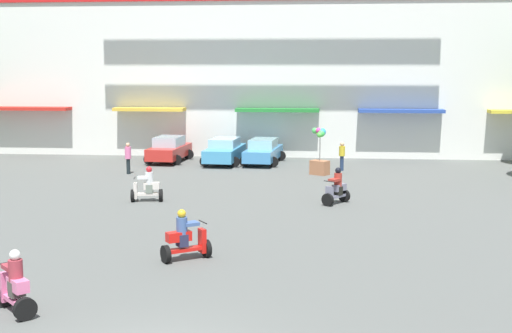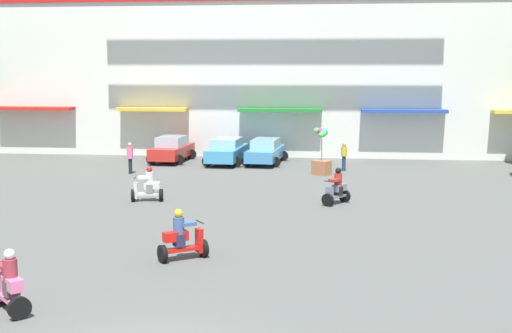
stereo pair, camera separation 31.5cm
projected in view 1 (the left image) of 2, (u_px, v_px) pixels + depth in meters
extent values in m
plane|color=#525551|center=(239.00, 216.00, 25.74)|extent=(128.00, 128.00, 0.00)
cube|color=silver|center=(279.00, 65.00, 46.98)|extent=(38.10, 10.81, 11.37)
cube|color=red|center=(30.00, 109.00, 43.02)|extent=(5.09, 1.10, 0.20)
cube|color=gold|center=(149.00, 109.00, 42.26)|extent=(4.41, 1.10, 0.20)
cube|color=#22772E|center=(277.00, 110.00, 41.48)|extent=(5.08, 1.10, 0.20)
cube|color=#284599|center=(401.00, 111.00, 40.75)|extent=(5.05, 1.10, 0.20)
cube|color=red|center=(169.00, 152.00, 40.37)|extent=(1.96, 4.24, 0.67)
cube|color=#9FB8C4|center=(169.00, 141.00, 40.28)|extent=(1.58, 2.16, 0.57)
cylinder|color=black|center=(163.00, 154.00, 41.81)|extent=(0.61, 0.21, 0.60)
cylinder|color=black|center=(189.00, 154.00, 41.52)|extent=(0.61, 0.21, 0.60)
cylinder|color=black|center=(149.00, 159.00, 39.31)|extent=(0.61, 0.21, 0.60)
cylinder|color=black|center=(177.00, 160.00, 39.03)|extent=(0.61, 0.21, 0.60)
cube|color=#3F90C0|center=(225.00, 153.00, 39.63)|extent=(1.99, 4.57, 0.70)
cube|color=#93BCD2|center=(225.00, 143.00, 39.54)|extent=(1.60, 2.33, 0.52)
cylinder|color=black|center=(216.00, 155.00, 41.17)|extent=(0.61, 0.21, 0.60)
cylinder|color=black|center=(244.00, 156.00, 40.89)|extent=(0.61, 0.21, 0.60)
cylinder|color=black|center=(205.00, 161.00, 38.47)|extent=(0.61, 0.21, 0.60)
cylinder|color=black|center=(234.00, 162.00, 38.19)|extent=(0.61, 0.21, 0.60)
cube|color=#3E85BF|center=(263.00, 154.00, 39.62)|extent=(2.03, 4.52, 0.64)
cube|color=#93C2C8|center=(263.00, 143.00, 39.54)|extent=(1.59, 2.31, 0.54)
cylinder|color=black|center=(254.00, 155.00, 41.14)|extent=(0.61, 0.22, 0.60)
cylinder|color=black|center=(281.00, 156.00, 40.83)|extent=(0.61, 0.22, 0.60)
cylinder|color=black|center=(245.00, 161.00, 38.50)|extent=(0.61, 0.22, 0.60)
cylinder|color=black|center=(273.00, 162.00, 38.19)|extent=(0.61, 0.22, 0.60)
cylinder|color=black|center=(133.00, 196.00, 28.47)|extent=(0.23, 0.54, 0.52)
cylinder|color=black|center=(161.00, 195.00, 28.55)|extent=(0.23, 0.54, 0.52)
cube|color=beige|center=(147.00, 194.00, 28.50)|extent=(1.05, 0.45, 0.10)
cube|color=beige|center=(152.00, 186.00, 28.46)|extent=(0.69, 0.41, 0.28)
cube|color=beige|center=(136.00, 191.00, 28.44)|extent=(0.19, 0.34, 0.66)
cylinder|color=black|center=(135.00, 178.00, 28.36)|extent=(0.12, 0.52, 0.04)
cube|color=slate|center=(149.00, 189.00, 28.47)|extent=(0.33, 0.36, 0.36)
cylinder|color=silver|center=(149.00, 178.00, 28.41)|extent=(0.37, 0.37, 0.52)
sphere|color=red|center=(149.00, 169.00, 28.36)|extent=(0.25, 0.25, 0.25)
cube|color=silver|center=(143.00, 178.00, 28.39)|extent=(0.49, 0.41, 0.10)
cylinder|color=black|center=(206.00, 248.00, 20.19)|extent=(0.42, 0.51, 0.52)
cylinder|color=black|center=(166.00, 254.00, 19.56)|extent=(0.42, 0.51, 0.52)
cube|color=red|center=(186.00, 249.00, 19.87)|extent=(1.08, 0.88, 0.10)
cube|color=red|center=(179.00, 236.00, 19.70)|extent=(0.76, 0.66, 0.28)
cube|color=red|center=(202.00, 241.00, 20.09)|extent=(0.30, 0.34, 0.71)
cylinder|color=black|center=(203.00, 222.00, 20.02)|extent=(0.33, 0.45, 0.04)
cube|color=#262642|center=(182.00, 240.00, 19.76)|extent=(0.41, 0.42, 0.36)
cylinder|color=#3E5A8F|center=(182.00, 226.00, 19.70)|extent=(0.45, 0.45, 0.49)
sphere|color=gold|center=(182.00, 213.00, 19.65)|extent=(0.25, 0.25, 0.25)
cube|color=#3E5A8F|center=(191.00, 224.00, 19.83)|extent=(0.56, 0.53, 0.10)
cylinder|color=black|center=(6.00, 296.00, 16.03)|extent=(0.47, 0.47, 0.52)
cylinder|color=black|center=(25.00, 309.00, 15.13)|extent=(0.47, 0.47, 0.52)
cube|color=pink|center=(15.00, 300.00, 15.57)|extent=(0.94, 0.93, 0.10)
cube|color=pink|center=(18.00, 284.00, 15.35)|extent=(0.68, 0.68, 0.28)
cube|color=pink|center=(7.00, 286.00, 15.90)|extent=(0.32, 0.33, 0.71)
cylinder|color=black|center=(6.00, 263.00, 15.84)|extent=(0.39, 0.39, 0.04)
cube|color=#4B4740|center=(17.00, 289.00, 15.44)|extent=(0.42, 0.42, 0.36)
cylinder|color=#93303A|center=(16.00, 270.00, 15.37)|extent=(0.45, 0.45, 0.49)
sphere|color=silver|center=(15.00, 255.00, 15.32)|extent=(0.25, 0.25, 0.25)
cube|color=#93303A|center=(11.00, 267.00, 15.57)|extent=(0.55, 0.55, 0.10)
cylinder|color=black|center=(328.00, 200.00, 27.56)|extent=(0.51, 0.42, 0.52)
cylinder|color=black|center=(344.00, 196.00, 28.44)|extent=(0.51, 0.42, 0.52)
cube|color=slate|center=(336.00, 196.00, 27.99)|extent=(0.84, 1.01, 0.10)
cube|color=slate|center=(339.00, 187.00, 28.10)|extent=(0.63, 0.71, 0.28)
cube|color=slate|center=(329.00, 194.00, 27.62)|extent=(0.34, 0.30, 0.65)
cylinder|color=black|center=(329.00, 181.00, 27.53)|extent=(0.44, 0.33, 0.04)
cube|color=black|center=(338.00, 191.00, 28.05)|extent=(0.42, 0.41, 0.36)
cylinder|color=#A03026|center=(338.00, 180.00, 27.98)|extent=(0.45, 0.45, 0.55)
sphere|color=black|center=(338.00, 170.00, 27.93)|extent=(0.25, 0.25, 0.25)
cube|color=#A03026|center=(334.00, 180.00, 27.79)|extent=(0.53, 0.56, 0.10)
cylinder|color=navy|center=(342.00, 163.00, 36.97)|extent=(0.28, 0.28, 0.81)
cylinder|color=gold|center=(342.00, 151.00, 36.88)|extent=(0.46, 0.46, 0.52)
sphere|color=tan|center=(342.00, 144.00, 36.82)|extent=(0.24, 0.24, 0.24)
cylinder|color=black|center=(128.00, 166.00, 35.84)|extent=(0.27, 0.27, 0.81)
cylinder|color=#DC6697|center=(128.00, 153.00, 35.73)|extent=(0.44, 0.44, 0.63)
sphere|color=tan|center=(128.00, 145.00, 35.67)|extent=(0.21, 0.21, 0.21)
cube|color=#A06644|center=(320.00, 168.00, 35.59)|extent=(1.08, 1.00, 0.75)
cylinder|color=#4C4C4C|center=(320.00, 149.00, 35.45)|extent=(0.04, 0.04, 1.20)
sphere|color=#2DA7D7|center=(322.00, 132.00, 35.32)|extent=(0.38, 0.38, 0.38)
sphere|color=#33A2E0|center=(323.00, 133.00, 35.50)|extent=(0.29, 0.29, 0.29)
sphere|color=yellow|center=(319.00, 132.00, 35.61)|extent=(0.36, 0.36, 0.36)
sphere|color=#45BF55|center=(315.00, 131.00, 35.44)|extent=(0.32, 0.32, 0.32)
sphere|color=#E43C92|center=(318.00, 130.00, 35.28)|extent=(0.28, 0.28, 0.28)
sphere|color=#51C648|center=(320.00, 135.00, 35.14)|extent=(0.29, 0.29, 0.29)
sphere|color=#43CE55|center=(321.00, 134.00, 35.22)|extent=(0.35, 0.35, 0.35)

